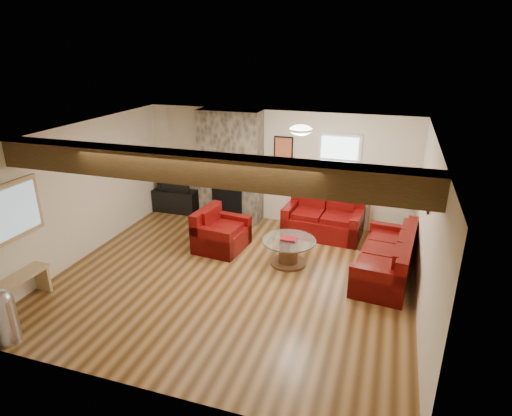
{
  "coord_description": "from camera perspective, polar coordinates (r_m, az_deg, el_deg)",
  "views": [
    {
      "loc": [
        2.38,
        -6.09,
        3.81
      ],
      "look_at": [
        0.28,
        0.4,
        1.18
      ],
      "focal_mm": 30.0,
      "sensor_mm": 36.0,
      "label": 1
    }
  ],
  "objects": [
    {
      "name": "pedal_bin",
      "position": [
        6.8,
        -30.55,
        -12.34
      ],
      "size": [
        0.39,
        0.39,
        0.8
      ],
      "primitive_type": null,
      "rotation": [
        0.0,
        0.0,
        -0.26
      ],
      "color": "#B1B0B6",
      "rests_on": "floor"
    },
    {
      "name": "television",
      "position": [
        10.34,
        -10.83,
        3.62
      ],
      "size": [
        0.84,
        0.11,
        0.48
      ],
      "primitive_type": "imported",
      "color": "black",
      "rests_on": "tv_cabinet"
    },
    {
      "name": "room",
      "position": [
        7.02,
        -3.16,
        -0.36
      ],
      "size": [
        8.0,
        8.0,
        8.0
      ],
      "color": "#523315",
      "rests_on": "ground"
    },
    {
      "name": "sofa_three",
      "position": [
        7.79,
        16.9,
        -5.92
      ],
      "size": [
        1.06,
        2.12,
        0.79
      ],
      "primitive_type": null,
      "rotation": [
        0.0,
        0.0,
        -1.67
      ],
      "color": "#480905",
      "rests_on": "floor"
    },
    {
      "name": "oak_beam",
      "position": [
        5.6,
        -7.96,
        5.3
      ],
      "size": [
        6.0,
        0.36,
        0.38
      ],
      "primitive_type": "cube",
      "color": "#34220F",
      "rests_on": "room"
    },
    {
      "name": "loveseat",
      "position": [
        9.07,
        8.95,
        -1.15
      ],
      "size": [
        1.65,
        1.03,
        0.85
      ],
      "primitive_type": null,
      "rotation": [
        0.0,
        0.0,
        -0.07
      ],
      "color": "#480905",
      "rests_on": "floor"
    },
    {
      "name": "coffee_table",
      "position": [
        7.9,
        4.35,
        -5.84
      ],
      "size": [
        0.99,
        0.99,
        0.52
      ],
      "color": "#482F17",
      "rests_on": "floor"
    },
    {
      "name": "pine_bench",
      "position": [
        7.55,
        -29.68,
        -10.2
      ],
      "size": [
        0.3,
        1.3,
        0.49
      ],
      "primitive_type": null,
      "color": "tan",
      "rests_on": "floor"
    },
    {
      "name": "back_window",
      "position": [
        9.14,
        10.99,
        6.37
      ],
      "size": [
        0.9,
        0.08,
        1.1
      ],
      "primitive_type": null,
      "color": "silver",
      "rests_on": "room"
    },
    {
      "name": "coal_bucket",
      "position": [
        9.36,
        -3.8,
        -1.95
      ],
      "size": [
        0.33,
        0.33,
        0.31
      ],
      "primitive_type": null,
      "color": "slate",
      "rests_on": "floor"
    },
    {
      "name": "chimney_breast",
      "position": [
        9.58,
        -3.43,
        5.34
      ],
      "size": [
        1.4,
        0.67,
        2.5
      ],
      "color": "#3A352D",
      "rests_on": "floor"
    },
    {
      "name": "ceiling_dome",
      "position": [
        7.28,
        5.98,
        10.09
      ],
      "size": [
        0.4,
        0.4,
        0.18
      ],
      "primitive_type": null,
      "color": "white",
      "rests_on": "room"
    },
    {
      "name": "artwork_back",
      "position": [
        9.32,
        3.67,
        7.94
      ],
      "size": [
        0.42,
        0.06,
        0.52
      ],
      "primitive_type": null,
      "color": "black",
      "rests_on": "room"
    },
    {
      "name": "floor_lamp",
      "position": [
        8.25,
        15.3,
        3.73
      ],
      "size": [
        0.44,
        0.44,
        1.71
      ],
      "color": "#A78B45",
      "rests_on": "floor"
    },
    {
      "name": "armchair_red",
      "position": [
        8.43,
        -4.63,
        -2.89
      ],
      "size": [
        0.96,
        1.07,
        0.8
      ],
      "primitive_type": null,
      "rotation": [
        0.0,
        0.0,
        1.47
      ],
      "color": "#480905",
      "rests_on": "floor"
    },
    {
      "name": "artwork_right",
      "position": [
        6.74,
        21.98,
        1.67
      ],
      "size": [
        0.06,
        0.55,
        0.42
      ],
      "primitive_type": null,
      "color": "black",
      "rests_on": "room"
    },
    {
      "name": "hatch_window",
      "position": [
        7.43,
        -29.57,
        -0.33
      ],
      "size": [
        0.08,
        1.0,
        0.9
      ],
      "primitive_type": null,
      "color": "tan",
      "rests_on": "room"
    },
    {
      "name": "tv_cabinet",
      "position": [
        10.5,
        -10.64,
        0.97
      ],
      "size": [
        1.07,
        0.43,
        0.53
      ],
      "primitive_type": "cube",
      "color": "black",
      "rests_on": "floor"
    }
  ]
}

